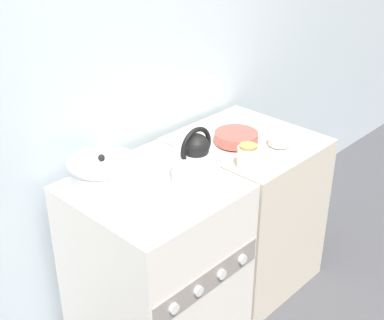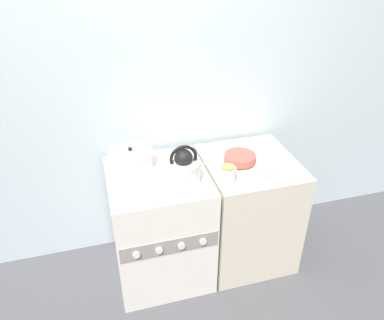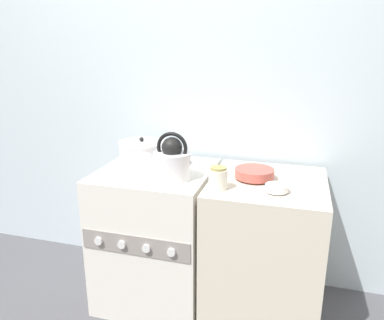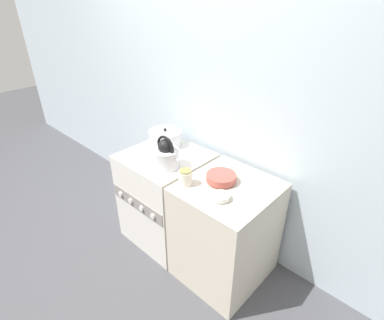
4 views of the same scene
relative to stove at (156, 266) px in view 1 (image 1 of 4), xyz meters
The scene contains 8 objects.
wall_back 0.93m from the stove, 90.00° to the left, with size 7.00×0.06×2.50m.
stove is the anchor object (origin of this frame).
counter 0.64m from the stove, ahead, with size 0.61×0.65×0.82m.
kettle 0.54m from the stove, 38.11° to the right, with size 0.25×0.20×0.26m.
cooking_pot 0.52m from the stove, 135.38° to the left, with size 0.28×0.28×0.15m.
enamel_bowl 0.72m from the stove, ahead, with size 0.21×0.21×0.06m.
small_ceramic_bowl 0.83m from the stove, 11.75° to the right, with size 0.11×0.11×0.04m.
storage_jar 0.64m from the stove, 23.47° to the right, with size 0.10×0.10×0.11m.
Camera 1 is at (-1.26, -1.13, 1.96)m, focal length 50.00 mm.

